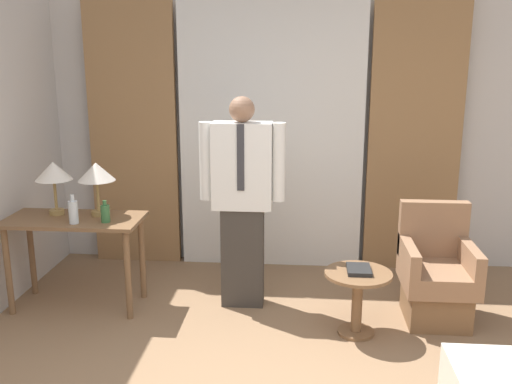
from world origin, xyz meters
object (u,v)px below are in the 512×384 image
Objects in this scene: table_lamp_left at (53,173)px; table_lamp_right at (96,174)px; bottle_by_lamp at (105,213)px; bottle_near_edge at (73,212)px; side_table at (357,292)px; book at (359,270)px; armchair at (436,278)px; person at (242,196)px; desk at (75,233)px.

table_lamp_left is 1.00× the size of table_lamp_right.
bottle_by_lamp is (0.47, -0.18, -0.27)m from table_lamp_left.
side_table is at bearing -4.28° from bottle_near_edge.
bottle_by_lamp is (0.23, 0.05, -0.02)m from bottle_near_edge.
side_table is 0.17m from book.
bottle_near_edge reaches higher than side_table.
table_lamp_left is 0.49× the size of armchair.
side_table is at bearing -6.35° from bottle_by_lamp.
table_lamp_right is 2.81m from armchair.
table_lamp_left is at bearing 178.42° from armchair.
bottle_near_edge is 0.26× the size of armchair.
armchair is (1.53, -0.14, -0.59)m from person.
person is 3.48× the size of side_table.
bottle_by_lamp is 2.64m from armchair.
book is at bearing -25.87° from person.
bottle_near_edge reaches higher than desk.
person reaches higher than bottle_near_edge.
book is at bearing -10.43° from table_lamp_right.
book is (2.08, -0.38, -0.60)m from table_lamp_right.
person is 1.91× the size of armchair.
armchair is at bearing 3.04° from bottle_near_edge.
book is (-0.63, -0.30, 0.17)m from armchair.
table_lamp_left is 1.54m from person.
desk is 0.52m from table_lamp_right.
table_lamp_left is 1.90× the size of bottle_near_edge.
table_lamp_right is (0.18, 0.09, 0.48)m from desk.
desk is at bearing 172.69° from book.
table_lamp_left is 0.42m from bottle_near_edge.
table_lamp_right reaches higher than desk.
bottle_by_lamp is at bearing -177.87° from armchair.
table_lamp_right is 0.49× the size of armchair.
armchair is (3.06, -0.08, -0.77)m from table_lamp_left.
desk is 2.20× the size of side_table.
armchair reaches higher than side_table.
table_lamp_right is at bearing 169.12° from side_table.
table_lamp_right is 0.25× the size of person.
person reaches higher than bottle_by_lamp.
book is at bearing -7.31° from desk.
armchair reaches higher than desk.
bottle_near_edge is (0.24, -0.23, -0.25)m from table_lamp_left.
table_lamp_left is at bearing 159.14° from bottle_by_lamp.
person is at bearing 174.78° from armchair.
bottle_by_lamp is 0.19× the size of armchair.
person is at bearing 6.30° from desk.
table_lamp_left reaches higher than armchair.
table_lamp_right reaches higher than side_table.
table_lamp_right is at bearing 178.22° from armchair.
book is at bearing -154.75° from armchair.
armchair is at bearing 25.25° from book.
bottle_by_lamp reaches higher than armchair.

